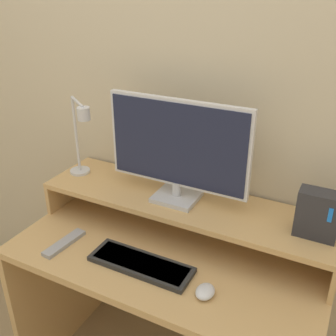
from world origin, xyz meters
TOP-DOWN VIEW (x-y plane):
  - wall_back at (0.00, 0.63)m, footprint 6.00×0.05m
  - desk at (0.00, 0.30)m, footprint 1.18×0.60m
  - monitor_shelf at (0.00, 0.45)m, footprint 1.18×0.31m
  - monitor at (-0.03, 0.44)m, footprint 0.56×0.15m
  - desk_lamp at (-0.46, 0.41)m, footprint 0.20×0.16m
  - router_dock at (0.49, 0.43)m, footprint 0.14×0.08m
  - keyboard at (-0.05, 0.18)m, footprint 0.38×0.13m
  - mouse at (0.21, 0.15)m, footprint 0.06×0.08m
  - remote_control at (-0.38, 0.15)m, footprint 0.06×0.20m

SIDE VIEW (x-z plane):
  - desk at x=0.00m, z-range 0.15..0.90m
  - remote_control at x=-0.38m, z-range 0.75..0.76m
  - keyboard at x=-0.05m, z-range 0.75..0.77m
  - mouse at x=0.21m, z-range 0.75..0.78m
  - monitor_shelf at x=0.00m, z-range 0.80..0.95m
  - router_dock at x=0.49m, z-range 0.90..1.06m
  - desk_lamp at x=-0.46m, z-range 0.92..1.27m
  - monitor at x=-0.03m, z-range 0.91..1.31m
  - wall_back at x=0.00m, z-range 0.00..2.50m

